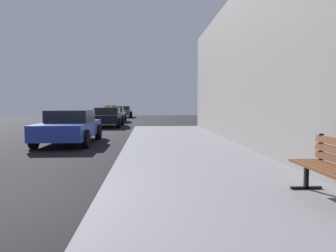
% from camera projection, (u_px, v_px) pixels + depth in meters
% --- Properties ---
extents(sidewalk, '(4.00, 32.00, 0.15)m').
position_uv_depth(sidewalk, '(238.00, 210.00, 4.50)').
color(sidewalk, slate).
rests_on(sidewalk, ground_plane).
extents(car_blue, '(1.96, 4.56, 1.27)m').
position_uv_depth(car_blue, '(70.00, 126.00, 12.76)').
color(car_blue, '#233899').
rests_on(car_blue, ground_plane).
extents(car_black, '(1.93, 4.37, 1.43)m').
position_uv_depth(car_black, '(108.00, 117.00, 22.05)').
color(car_black, black).
rests_on(car_black, ground_plane).
extents(car_silver, '(1.99, 4.19, 1.43)m').
position_uv_depth(car_silver, '(114.00, 114.00, 28.04)').
color(car_silver, '#B7B7BF').
rests_on(car_silver, ground_plane).
extents(car_green, '(1.99, 4.51, 1.27)m').
position_uv_depth(car_green, '(123.00, 112.00, 37.54)').
color(car_green, '#196638').
rests_on(car_green, ground_plane).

